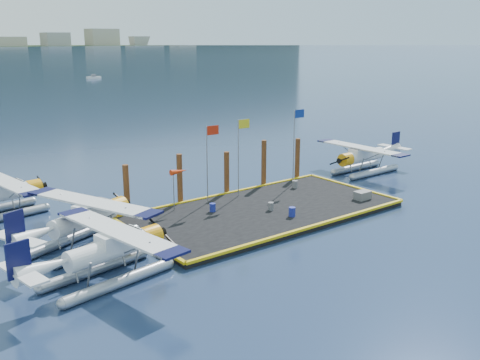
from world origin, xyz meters
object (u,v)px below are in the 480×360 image
at_px(seaplane_b, 88,220).
at_px(crate, 362,195).
at_px(drum_0, 213,207).
at_px(seaplane_c, 1,196).
at_px(piling_0, 127,192).
at_px(seaplane_a, 113,252).
at_px(piling_1, 180,181).
at_px(windsock, 179,172).
at_px(drum_3, 271,206).
at_px(drum_1, 292,212).
at_px(seaplane_d, 363,158).
at_px(piling_2, 227,174).
at_px(drum_4, 295,184).
at_px(flagpole_yellow, 240,146).
at_px(piling_4, 297,160).
at_px(flagpole_blue, 296,136).
at_px(flagpole_red, 209,152).
at_px(piling_3, 264,165).

relative_size(seaplane_b, crate, 7.91).
bearing_deg(crate, drum_0, 157.53).
distance_m(seaplane_c, piling_0, 9.36).
bearing_deg(seaplane_a, piling_1, 123.22).
bearing_deg(windsock, drum_3, -39.65).
relative_size(drum_0, drum_1, 0.91).
bearing_deg(drum_3, seaplane_d, 15.32).
xyz_separation_m(seaplane_b, crate, (20.63, -4.93, -0.89)).
height_order(seaplane_b, piling_2, piling_2).
xyz_separation_m(seaplane_c, drum_4, (21.55, -8.52, -0.82)).
xyz_separation_m(drum_0, flagpole_yellow, (4.12, 2.00, 3.80)).
bearing_deg(windsock, crate, -27.34).
xyz_separation_m(windsock, piling_4, (13.53, 1.60, -1.23)).
bearing_deg(flagpole_yellow, piling_2, 97.21).
distance_m(drum_0, piling_2, 5.45).
height_order(seaplane_c, drum_3, seaplane_c).
bearing_deg(flagpole_blue, seaplane_d, -0.85).
bearing_deg(flagpole_red, drum_1, -66.44).
bearing_deg(flagpole_yellow, piling_0, 170.14).
height_order(flagpole_red, piling_0, flagpole_red).
bearing_deg(drum_0, piling_0, 144.74).
height_order(drum_1, piling_2, piling_2).
height_order(drum_3, crate, crate).
relative_size(seaplane_b, seaplane_d, 1.02).
bearing_deg(seaplane_b, piling_3, 79.28).
bearing_deg(windsock, piling_4, 6.75).
relative_size(drum_3, piling_3, 0.14).
xyz_separation_m(drum_3, piling_2, (0.28, 5.95, 1.20)).
bearing_deg(piling_4, seaplane_c, 166.15).
distance_m(seaplane_a, drum_0, 11.62).
bearing_deg(piling_4, seaplane_d, -13.71).
distance_m(drum_3, windsock, 7.27).
xyz_separation_m(seaplane_a, seaplane_b, (0.90, 5.62, 0.04)).
bearing_deg(flagpole_red, flagpole_yellow, 0.00).
height_order(seaplane_b, drum_0, seaplane_b).
relative_size(drum_0, crate, 0.48).
height_order(drum_1, flagpole_yellow, flagpole_yellow).
distance_m(flagpole_blue, piling_3, 3.72).
distance_m(seaplane_c, flagpole_blue, 23.85).
distance_m(drum_0, flagpole_yellow, 5.95).
height_order(seaplane_a, piling_2, piling_2).
bearing_deg(crate, drum_1, 177.86).
bearing_deg(piling_2, flagpole_blue, -14.48).
xyz_separation_m(seaplane_c, piling_2, (16.20, -5.97, 0.36)).
bearing_deg(drum_4, piling_1, 165.48).
relative_size(seaplane_d, drum_4, 15.75).
distance_m(drum_0, piling_3, 8.81).
distance_m(seaplane_a, seaplane_d, 30.17).
relative_size(seaplane_b, flagpole_yellow, 1.65).
bearing_deg(piling_3, drum_0, -155.56).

